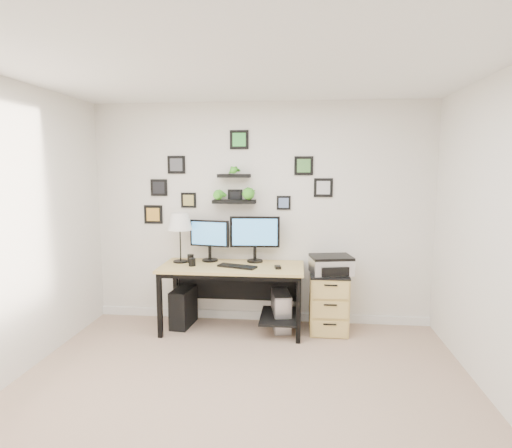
# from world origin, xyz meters

# --- Properties ---
(room) EXTENTS (4.00, 4.00, 4.00)m
(room) POSITION_xyz_m (0.00, 1.98, 0.05)
(room) COLOR tan
(room) RESTS_ON ground
(desk) EXTENTS (1.60, 0.70, 0.75)m
(desk) POSITION_xyz_m (-0.25, 1.67, 0.63)
(desk) COLOR tan
(desk) RESTS_ON ground
(monitor_left) EXTENTS (0.47, 0.22, 0.49)m
(monitor_left) POSITION_xyz_m (-0.59, 1.83, 1.04)
(monitor_left) COLOR black
(monitor_left) RESTS_ON desk
(monitor_right) EXTENTS (0.58, 0.20, 0.54)m
(monitor_right) POSITION_xyz_m (-0.05, 1.85, 1.07)
(monitor_right) COLOR black
(monitor_right) RESTS_ON desk
(keyboard) EXTENTS (0.46, 0.27, 0.02)m
(keyboard) POSITION_xyz_m (-0.22, 1.56, 0.76)
(keyboard) COLOR black
(keyboard) RESTS_ON desk
(mouse) EXTENTS (0.08, 0.11, 0.03)m
(mouse) POSITION_xyz_m (0.23, 1.55, 0.76)
(mouse) COLOR black
(mouse) RESTS_ON desk
(table_lamp) EXTENTS (0.28, 0.28, 0.58)m
(table_lamp) POSITION_xyz_m (-0.91, 1.75, 1.21)
(table_lamp) COLOR black
(table_lamp) RESTS_ON desk
(mug) EXTENTS (0.08, 0.08, 0.09)m
(mug) POSITION_xyz_m (-0.73, 1.57, 0.79)
(mug) COLOR black
(mug) RESTS_ON desk
(pen_cup) EXTENTS (0.07, 0.07, 0.10)m
(pen_cup) POSITION_xyz_m (-0.79, 1.74, 0.80)
(pen_cup) COLOR black
(pen_cup) RESTS_ON desk
(pc_tower_black) EXTENTS (0.24, 0.46, 0.44)m
(pc_tower_black) POSITION_xyz_m (-0.88, 1.71, 0.22)
(pc_tower_black) COLOR black
(pc_tower_black) RESTS_ON ground
(pc_tower_grey) EXTENTS (0.26, 0.46, 0.43)m
(pc_tower_grey) POSITION_xyz_m (0.26, 1.71, 0.21)
(pc_tower_grey) COLOR gray
(pc_tower_grey) RESTS_ON ground
(file_cabinet) EXTENTS (0.43, 0.53, 0.67)m
(file_cabinet) POSITION_xyz_m (0.80, 1.72, 0.34)
(file_cabinet) COLOR tan
(file_cabinet) RESTS_ON ground
(printer) EXTENTS (0.50, 0.43, 0.20)m
(printer) POSITION_xyz_m (0.82, 1.70, 0.77)
(printer) COLOR silver
(printer) RESTS_ON file_cabinet
(wall_decor) EXTENTS (2.26, 0.18, 1.11)m
(wall_decor) POSITION_xyz_m (-0.32, 1.93, 1.65)
(wall_decor) COLOR black
(wall_decor) RESTS_ON ground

